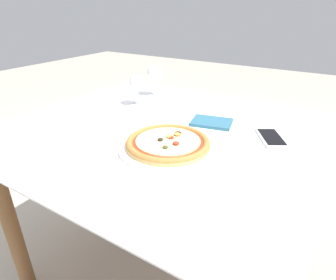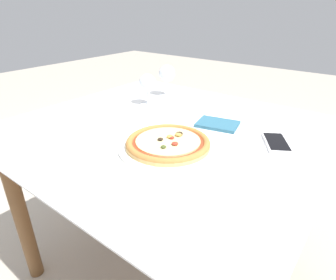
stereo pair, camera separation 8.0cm
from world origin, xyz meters
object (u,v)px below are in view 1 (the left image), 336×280
Objects in this scene: wine_glass_far_left at (137,84)px; cell_phone at (271,138)px; pizza_plate at (168,144)px; wine_glass_far_right at (155,74)px; fork at (87,111)px; dining_table at (161,149)px.

cell_phone is at bearing -4.71° from wine_glass_far_left.
wine_glass_far_right reaches higher than pizza_plate.
fork is 1.21× the size of wine_glass_far_left.
fork is (-0.47, 0.11, -0.01)m from pizza_plate.
wine_glass_far_left reaches higher than cell_phone.
pizza_plate is (0.11, -0.13, 0.11)m from dining_table.
pizza_plate is 0.45m from wine_glass_far_left.
wine_glass_far_left is 0.61m from cell_phone.
wine_glass_far_right is (0.12, 0.35, 0.11)m from fork.
pizza_plate is 2.24× the size of wine_glass_far_left.
fork is at bearing -169.65° from cell_phone.
wine_glass_far_right is at bearing 71.39° from fork.
dining_table is at bearing -35.58° from wine_glass_far_left.
fork is 1.06× the size of cell_phone.
dining_table is at bearing 3.36° from fork.
fork reaches higher than dining_table.
wine_glass_far_left reaches higher than dining_table.
wine_glass_far_left is at bearing 139.39° from pizza_plate.
wine_glass_far_right reaches higher than dining_table.
wine_glass_far_right is (-0.36, 0.46, 0.09)m from pizza_plate.
fork is at bearing -176.64° from dining_table.
dining_table is at bearing 131.04° from pizza_plate.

